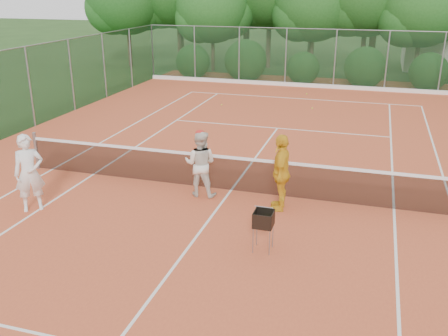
# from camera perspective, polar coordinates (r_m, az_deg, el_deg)

# --- Properties ---
(ground) EXTENTS (120.00, 120.00, 0.00)m
(ground) POSITION_cam_1_polar(r_m,az_deg,el_deg) (13.19, 0.78, -2.69)
(ground) COLOR #224017
(ground) RESTS_ON ground
(clay_court) EXTENTS (18.00, 36.00, 0.02)m
(clay_court) POSITION_cam_1_polar(r_m,az_deg,el_deg) (13.18, 0.78, -2.65)
(clay_court) COLOR #CC552F
(clay_court) RESTS_ON ground
(tennis_net) EXTENTS (11.97, 0.10, 1.10)m
(tennis_net) POSITION_cam_1_polar(r_m,az_deg,el_deg) (12.99, 0.79, -0.53)
(tennis_net) COLOR gray
(tennis_net) RESTS_ON clay_court
(player_white) EXTENTS (0.81, 0.78, 1.87)m
(player_white) POSITION_cam_1_polar(r_m,az_deg,el_deg) (12.62, -21.37, -0.54)
(player_white) COLOR white
(player_white) RESTS_ON clay_court
(player_center_grp) EXTENTS (0.86, 0.69, 1.74)m
(player_center_grp) POSITION_cam_1_polar(r_m,az_deg,el_deg) (12.63, -2.71, 0.53)
(player_center_grp) COLOR silver
(player_center_grp) RESTS_ON clay_court
(player_yellow) EXTENTS (0.55, 1.13, 1.87)m
(player_yellow) POSITION_cam_1_polar(r_m,az_deg,el_deg) (11.88, 6.54, -0.50)
(player_yellow) COLOR gold
(player_yellow) RESTS_ON clay_court
(ball_hopper) EXTENTS (0.38, 0.38, 0.86)m
(ball_hopper) POSITION_cam_1_polar(r_m,az_deg,el_deg) (10.07, 4.54, -5.91)
(ball_hopper) COLOR gray
(ball_hopper) RESTS_ON clay_court
(stray_ball_a) EXTENTS (0.07, 0.07, 0.07)m
(stray_ball_a) POSITION_cam_1_polar(r_m,az_deg,el_deg) (22.66, -0.27, 7.24)
(stray_ball_a) COLOR #CFD130
(stray_ball_a) RESTS_ON clay_court
(stray_ball_b) EXTENTS (0.07, 0.07, 0.07)m
(stray_ball_b) POSITION_cam_1_polar(r_m,az_deg,el_deg) (25.32, 9.43, 8.35)
(stray_ball_b) COLOR #C5D331
(stray_ball_b) RESTS_ON clay_court
(stray_ball_c) EXTENTS (0.07, 0.07, 0.07)m
(stray_ball_c) POSITION_cam_1_polar(r_m,az_deg,el_deg) (22.36, 10.06, 6.75)
(stray_ball_c) COLOR #CCDA32
(stray_ball_c) RESTS_ON clay_court
(court_markings) EXTENTS (11.03, 23.83, 0.01)m
(court_markings) POSITION_cam_1_polar(r_m,az_deg,el_deg) (13.18, 0.78, -2.60)
(court_markings) COLOR white
(court_markings) RESTS_ON clay_court
(fence_back) EXTENTS (18.07, 0.07, 3.00)m
(fence_back) POSITION_cam_1_polar(r_m,az_deg,el_deg) (27.13, 9.81, 12.25)
(fence_back) COLOR #19381E
(fence_back) RESTS_ON clay_court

